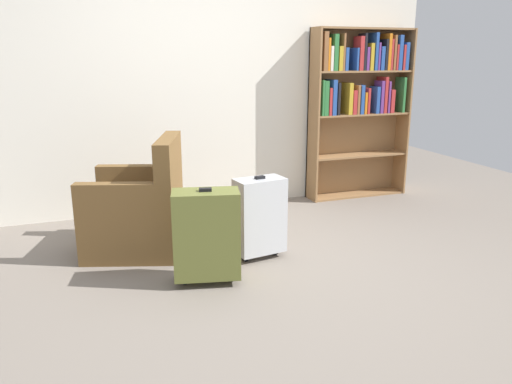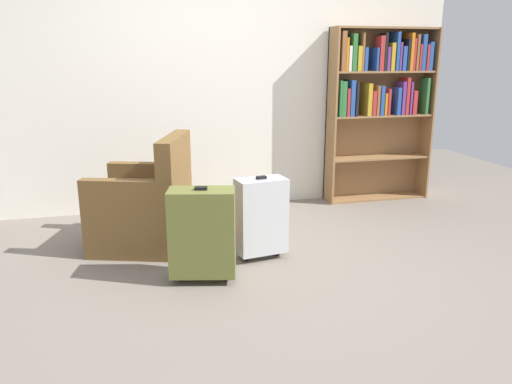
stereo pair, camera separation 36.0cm
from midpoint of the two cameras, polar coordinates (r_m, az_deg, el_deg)
The scene contains 7 objects.
ground_plane at distance 3.53m, azimuth 4.67°, elevation -9.94°, with size 8.26×8.26×0.00m, color slate.
back_wall at distance 5.03m, azimuth -1.98°, elevation 13.00°, with size 4.72×0.10×2.60m, color silver.
bookshelf at distance 5.45m, azimuth 15.70°, elevation 10.31°, with size 1.11×0.25×1.77m.
armchair at distance 4.08m, azimuth -9.97°, elevation -1.81°, with size 0.88×0.88×0.90m.
mug at distance 4.15m, azimuth -3.35°, elevation -5.21°, with size 0.12×0.08×0.10m.
suitcase_silver at distance 3.77m, azimuth 3.34°, elevation -2.78°, with size 0.40×0.26×0.64m.
suitcase_olive at distance 3.38m, azimuth -3.11°, elevation -4.68°, with size 0.48×0.32×0.67m.
Camera 2 is at (-0.86, -3.07, 1.50)m, focal length 35.20 mm.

